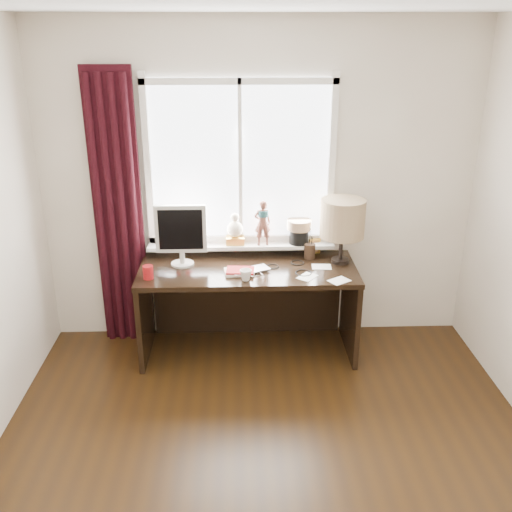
{
  "coord_description": "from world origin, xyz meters",
  "views": [
    {
      "loc": [
        -0.18,
        -2.47,
        2.49
      ],
      "look_at": [
        -0.05,
        1.25,
        1.0
      ],
      "focal_mm": 40.0,
      "sensor_mm": 36.0,
      "label": 1
    }
  ],
  "objects_px": {
    "laptop": "(250,271)",
    "red_cup": "(148,272)",
    "monitor": "(181,232)",
    "desk": "(248,291)",
    "table_lamp": "(343,219)",
    "mug": "(246,275)"
  },
  "relations": [
    {
      "from": "red_cup",
      "to": "desk",
      "type": "xyz_separation_m",
      "value": [
        0.75,
        0.28,
        -0.29
      ]
    },
    {
      "from": "monitor",
      "to": "mug",
      "type": "bearing_deg",
      "value": -32.54
    },
    {
      "from": "laptop",
      "to": "red_cup",
      "type": "distance_m",
      "value": 0.77
    },
    {
      "from": "table_lamp",
      "to": "red_cup",
      "type": "bearing_deg",
      "value": -169.74
    },
    {
      "from": "mug",
      "to": "table_lamp",
      "type": "xyz_separation_m",
      "value": [
        0.76,
        0.32,
        0.32
      ]
    },
    {
      "from": "laptop",
      "to": "red_cup",
      "type": "relative_size",
      "value": 2.95
    },
    {
      "from": "laptop",
      "to": "table_lamp",
      "type": "xyz_separation_m",
      "value": [
        0.72,
        0.17,
        0.35
      ]
    },
    {
      "from": "red_cup",
      "to": "monitor",
      "type": "relative_size",
      "value": 0.21
    },
    {
      "from": "desk",
      "to": "table_lamp",
      "type": "bearing_deg",
      "value": -0.68
    },
    {
      "from": "desk",
      "to": "table_lamp",
      "type": "xyz_separation_m",
      "value": [
        0.74,
        -0.01,
        0.61
      ]
    },
    {
      "from": "monitor",
      "to": "table_lamp",
      "type": "relative_size",
      "value": 0.94
    },
    {
      "from": "red_cup",
      "to": "desk",
      "type": "bearing_deg",
      "value": 20.39
    },
    {
      "from": "laptop",
      "to": "monitor",
      "type": "distance_m",
      "value": 0.62
    },
    {
      "from": "monitor",
      "to": "table_lamp",
      "type": "distance_m",
      "value": 1.26
    },
    {
      "from": "mug",
      "to": "desk",
      "type": "distance_m",
      "value": 0.44
    },
    {
      "from": "desk",
      "to": "red_cup",
      "type": "bearing_deg",
      "value": -159.61
    },
    {
      "from": "laptop",
      "to": "desk",
      "type": "relative_size",
      "value": 0.18
    },
    {
      "from": "mug",
      "to": "monitor",
      "type": "distance_m",
      "value": 0.63
    },
    {
      "from": "laptop",
      "to": "desk",
      "type": "bearing_deg",
      "value": 70.82
    },
    {
      "from": "laptop",
      "to": "desk",
      "type": "xyz_separation_m",
      "value": [
        -0.02,
        0.18,
        -0.26
      ]
    },
    {
      "from": "monitor",
      "to": "table_lamp",
      "type": "bearing_deg",
      "value": 0.35
    },
    {
      "from": "mug",
      "to": "monitor",
      "type": "height_order",
      "value": "monitor"
    }
  ]
}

